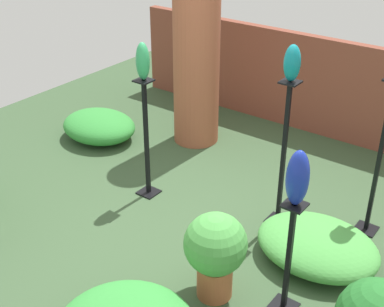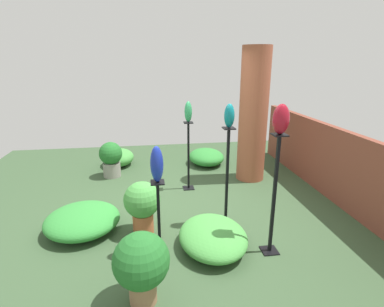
# 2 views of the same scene
# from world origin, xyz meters

# --- Properties ---
(ground_plane) EXTENTS (8.00, 8.00, 0.00)m
(ground_plane) POSITION_xyz_m (0.00, 0.00, 0.00)
(ground_plane) COLOR #385133
(brick_wall_back) EXTENTS (5.60, 0.12, 1.23)m
(brick_wall_back) POSITION_xyz_m (0.00, 2.71, 0.62)
(brick_wall_back) COLOR brown
(brick_wall_back) RESTS_ON ground
(brick_pillar) EXTENTS (0.55, 0.55, 2.57)m
(brick_pillar) POSITION_xyz_m (-1.20, 1.62, 1.28)
(brick_pillar) COLOR #9E5138
(brick_pillar) RESTS_ON ground
(pedestal_jade) EXTENTS (0.20, 0.20, 1.26)m
(pedestal_jade) POSITION_xyz_m (-0.86, 0.31, 0.58)
(pedestal_jade) COLOR black
(pedestal_jade) RESTS_ON ground
(pedestal_cobalt) EXTENTS (0.20, 0.20, 0.97)m
(pedestal_cobalt) POSITION_xyz_m (1.06, -0.31, 0.44)
(pedestal_cobalt) COLOR black
(pedestal_cobalt) RESTS_ON ground
(pedestal_ruby) EXTENTS (0.20, 0.20, 1.51)m
(pedestal_ruby) POSITION_xyz_m (1.21, 1.06, 0.70)
(pedestal_ruby) COLOR black
(pedestal_ruby) RESTS_ON ground
(pedestal_teal) EXTENTS (0.20, 0.20, 1.44)m
(pedestal_teal) POSITION_xyz_m (0.47, 0.68, 0.67)
(pedestal_teal) COLOR black
(pedestal_teal) RESTS_ON ground
(art_vase_jade) EXTENTS (0.13, 0.13, 0.36)m
(art_vase_jade) POSITION_xyz_m (-0.86, 0.31, 1.44)
(art_vase_jade) COLOR #2D9356
(art_vase_jade) RESTS_ON pedestal_jade
(art_vase_cobalt) EXTENTS (0.17, 0.15, 0.43)m
(art_vase_cobalt) POSITION_xyz_m (1.06, -0.31, 1.18)
(art_vase_cobalt) COLOR #192D9E
(art_vase_cobalt) RESTS_ON pedestal_cobalt
(art_vase_teal) EXTENTS (0.15, 0.14, 0.32)m
(art_vase_teal) POSITION_xyz_m (0.47, 0.68, 1.60)
(art_vase_teal) COLOR #0F727A
(art_vase_teal) RESTS_ON pedestal_teal
(potted_plant_front_left) EXTENTS (0.50, 0.50, 0.75)m
(potted_plant_front_left) POSITION_xyz_m (0.55, -0.51, 0.45)
(potted_plant_front_left) COLOR #B25B38
(potted_plant_front_left) RESTS_ON ground
(foliage_bed_east) EXTENTS (0.98, 0.80, 0.34)m
(foliage_bed_east) POSITION_xyz_m (-2.19, 0.91, 0.17)
(foliage_bed_east) COLOR #338C38
(foliage_bed_east) RESTS_ON ground
(foliage_bed_center) EXTENTS (1.08, 0.87, 0.30)m
(foliage_bed_center) POSITION_xyz_m (1.02, 0.37, 0.15)
(foliage_bed_center) COLOR #479942
(foliage_bed_center) RESTS_ON ground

